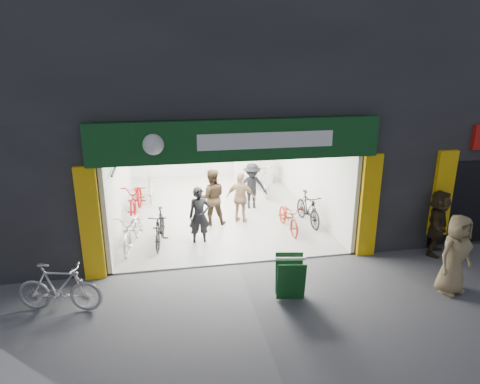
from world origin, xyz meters
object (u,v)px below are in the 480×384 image
object	(u,v)px
pedestrian_near	(455,254)
bike_left_front	(132,229)
bike_right_front	(308,209)
parked_bike	(59,288)
sandwich_board	(290,277)

from	to	relation	value
pedestrian_near	bike_left_front	bearing A→B (deg)	135.40
bike_left_front	bike_right_front	bearing A→B (deg)	16.56
parked_bike	sandwich_board	size ratio (longest dim) A/B	1.89
parked_bike	pedestrian_near	distance (m)	8.02
bike_left_front	parked_bike	world-z (taller)	parked_bike
bike_left_front	bike_right_front	distance (m)	5.04
bike_right_front	pedestrian_near	bearing A→B (deg)	-72.02
bike_left_front	pedestrian_near	world-z (taller)	pedestrian_near
parked_bike	pedestrian_near	size ratio (longest dim) A/B	0.97
bike_right_front	pedestrian_near	size ratio (longest dim) A/B	0.93
parked_bike	pedestrian_near	bearing A→B (deg)	-82.26
bike_right_front	pedestrian_near	distance (m)	4.53
bike_right_front	parked_bike	bearing A→B (deg)	-155.93
bike_left_front	sandwich_board	xyz separation A→B (m)	(3.31, -3.13, -0.01)
bike_left_front	pedestrian_near	distance (m)	7.60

